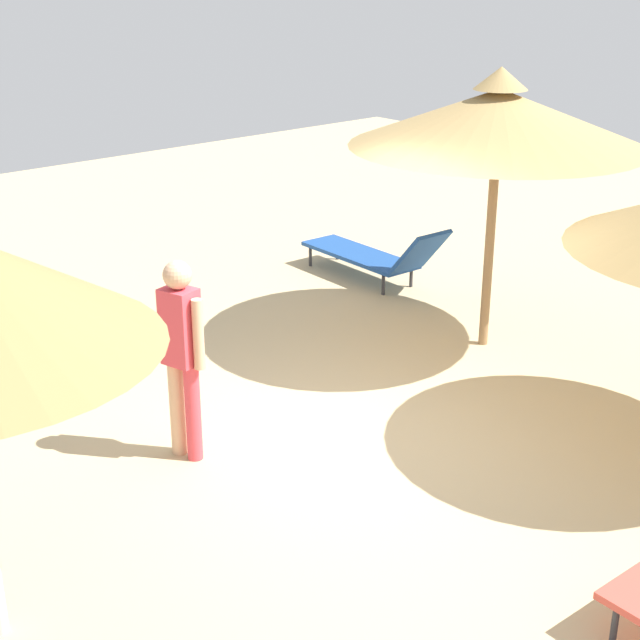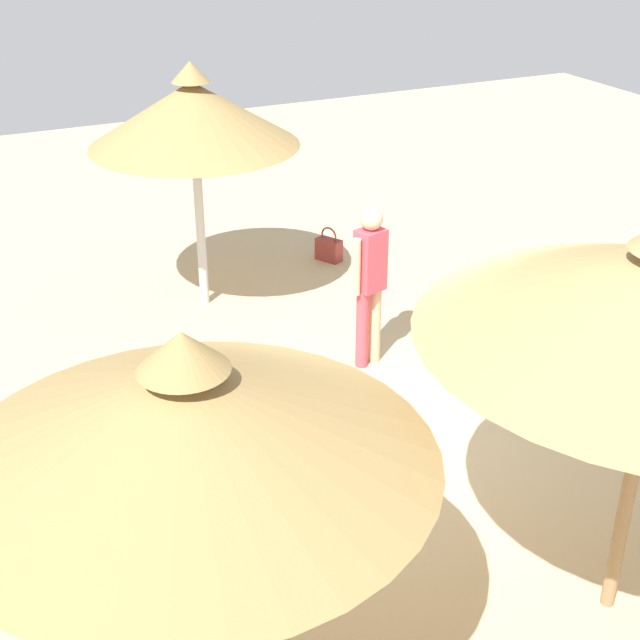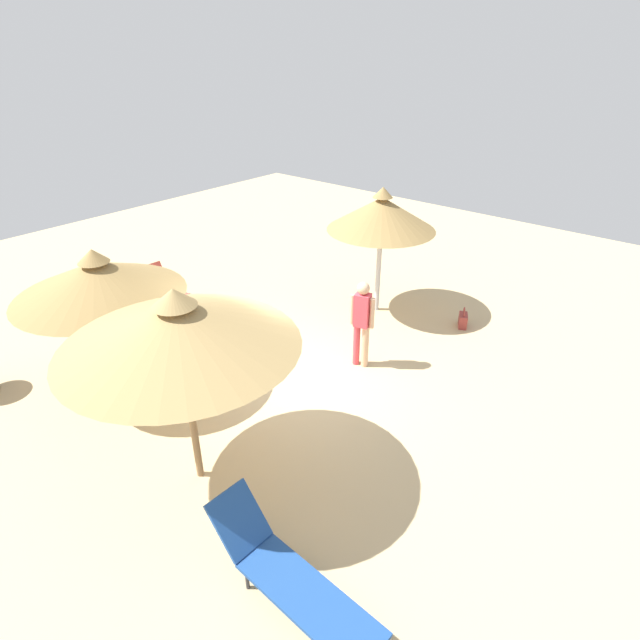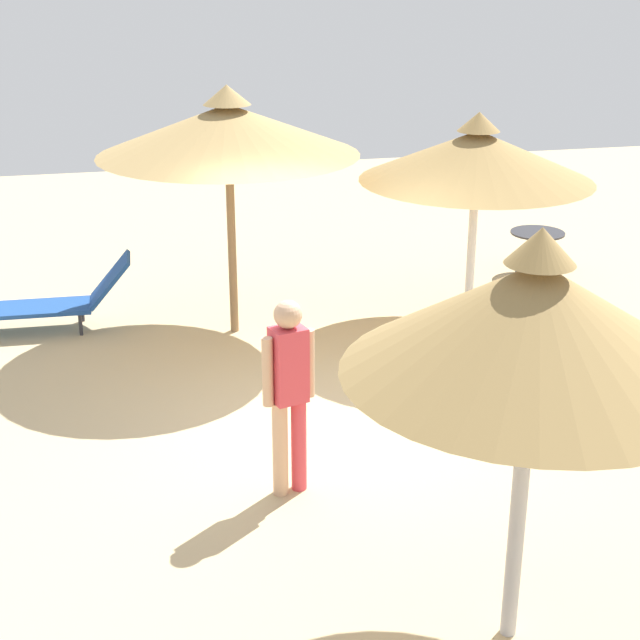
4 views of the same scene
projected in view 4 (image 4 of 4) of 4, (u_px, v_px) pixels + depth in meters
The scene contains 7 objects.
ground at pixel (336, 422), 9.40m from camera, with size 24.00×24.00×0.10m, color tan.
parasol_umbrella_center at pixel (228, 130), 10.65m from camera, with size 2.98×2.98×2.92m.
parasol_umbrella_front at pixel (477, 156), 10.95m from camera, with size 2.73×2.73×2.59m.
parasol_umbrella_near_right at pixel (535, 320), 5.60m from camera, with size 2.32×2.32×2.82m.
lounge_chair_back at pixel (45, 301), 11.40m from camera, with size 2.25×0.66×0.89m.
person_standing_far_left at pixel (289, 385), 7.75m from camera, with size 0.45×0.28×1.72m.
side_table_round at pixel (537, 245), 13.45m from camera, with size 0.76×0.76×0.60m.
Camera 4 is at (-2.06, -8.15, 4.28)m, focal length 53.53 mm.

